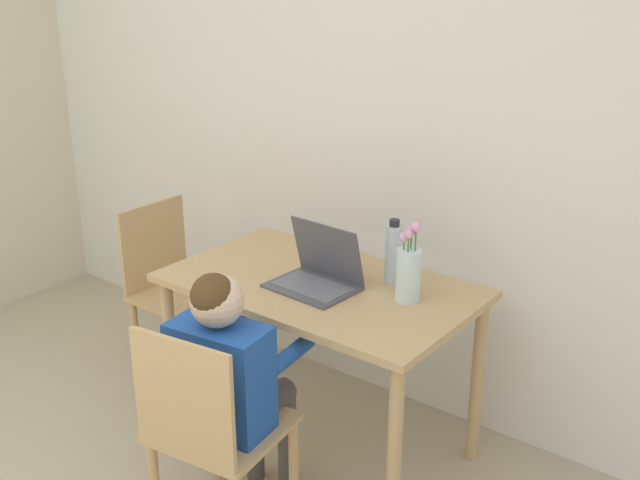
{
  "coord_description": "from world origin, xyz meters",
  "views": [
    {
      "loc": [
        1.71,
        -0.41,
        1.88
      ],
      "look_at": [
        0.12,
        1.66,
        0.91
      ],
      "focal_mm": 42.0,
      "sensor_mm": 36.0,
      "label": 1
    }
  ],
  "objects_px": {
    "water_bottle": "(393,253)",
    "laptop": "(318,272)",
    "person_seated": "(230,370)",
    "chair_spare": "(174,289)",
    "chair_occupied": "(211,433)",
    "flower_vase": "(409,271)"
  },
  "relations": [
    {
      "from": "person_seated",
      "to": "flower_vase",
      "type": "height_order",
      "value": "flower_vase"
    },
    {
      "from": "chair_spare",
      "to": "person_seated",
      "type": "xyz_separation_m",
      "value": [
        0.96,
        -0.6,
        0.18
      ]
    },
    {
      "from": "flower_vase",
      "to": "water_bottle",
      "type": "distance_m",
      "value": 0.16
    },
    {
      "from": "chair_occupied",
      "to": "chair_spare",
      "type": "height_order",
      "value": "same"
    },
    {
      "from": "chair_occupied",
      "to": "person_seated",
      "type": "xyz_separation_m",
      "value": [
        -0.02,
        0.12,
        0.18
      ]
    },
    {
      "from": "person_seated",
      "to": "water_bottle",
      "type": "bearing_deg",
      "value": -112.65
    },
    {
      "from": "chair_spare",
      "to": "water_bottle",
      "type": "xyz_separation_m",
      "value": [
        1.14,
        0.1,
        0.42
      ]
    },
    {
      "from": "chair_spare",
      "to": "chair_occupied",
      "type": "bearing_deg",
      "value": -126.57
    },
    {
      "from": "chair_occupied",
      "to": "laptop",
      "type": "height_order",
      "value": "laptop"
    },
    {
      "from": "chair_spare",
      "to": "laptop",
      "type": "distance_m",
      "value": 1.0
    },
    {
      "from": "chair_spare",
      "to": "flower_vase",
      "type": "xyz_separation_m",
      "value": [
        1.27,
        0.0,
        0.41
      ]
    },
    {
      "from": "water_bottle",
      "to": "laptop",
      "type": "bearing_deg",
      "value": -136.75
    },
    {
      "from": "chair_occupied",
      "to": "water_bottle",
      "type": "bearing_deg",
      "value": -109.58
    },
    {
      "from": "chair_occupied",
      "to": "laptop",
      "type": "relative_size",
      "value": 2.51
    },
    {
      "from": "laptop",
      "to": "water_bottle",
      "type": "bearing_deg",
      "value": 46.56
    },
    {
      "from": "flower_vase",
      "to": "water_bottle",
      "type": "relative_size",
      "value": 1.19
    },
    {
      "from": "flower_vase",
      "to": "chair_spare",
      "type": "bearing_deg",
      "value": -179.86
    },
    {
      "from": "person_seated",
      "to": "laptop",
      "type": "distance_m",
      "value": 0.54
    },
    {
      "from": "chair_spare",
      "to": "flower_vase",
      "type": "height_order",
      "value": "flower_vase"
    },
    {
      "from": "laptop",
      "to": "flower_vase",
      "type": "height_order",
      "value": "flower_vase"
    },
    {
      "from": "chair_spare",
      "to": "person_seated",
      "type": "distance_m",
      "value": 1.14
    },
    {
      "from": "chair_occupied",
      "to": "chair_spare",
      "type": "distance_m",
      "value": 1.21
    }
  ]
}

